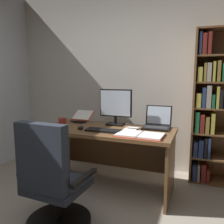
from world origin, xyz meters
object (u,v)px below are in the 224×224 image
notepad (131,129)px  laptop (157,123)px  reading_stand_with_book (82,116)px  keyboard (104,130)px  monitor (116,107)px  coffee_mug (62,122)px  computer_mouse (81,128)px  pen (133,128)px  desk (110,144)px  open_binder (140,135)px  office_chair (52,185)px  bookshelf (220,108)px

notepad → laptop: bearing=35.0°
reading_stand_with_book → keyboard: bearing=-41.4°
monitor → coffee_mug: (-0.63, -0.28, -0.18)m
reading_stand_with_book → laptop: bearing=-2.8°
keyboard → computer_mouse: size_ratio=4.04×
monitor → keyboard: size_ratio=1.11×
notepad → coffee_mug: (-0.89, -0.10, 0.05)m
keyboard → pen: 0.36m
desk → reading_stand_with_book: 0.62m
desk → open_binder: 0.58m
open_binder → coffee_mug: bearing=173.6°
keyboard → pen: bearing=36.7°
keyboard → reading_stand_with_book: reading_stand_with_book is taller
desk → laptop: 0.64m
desk → office_chair: (-0.15, -1.01, -0.12)m
desk → laptop: (0.56, 0.18, 0.26)m
bookshelf → keyboard: bearing=-147.4°
notepad → coffee_mug: size_ratio=2.07×
notepad → coffee_mug: bearing=-173.8°
desk → computer_mouse: 0.43m
pen → keyboard: bearing=-143.3°
notepad → coffee_mug: coffee_mug is taller
reading_stand_with_book → pen: 0.84m
laptop → open_binder: 0.47m
coffee_mug → keyboard: bearing=-10.4°
desk → bookshelf: size_ratio=0.81×
bookshelf → pen: bookshelf is taller
reading_stand_with_book → pen: bearing=-16.9°
coffee_mug → desk: bearing=10.2°
office_chair → bookshelf: bearing=51.1°
computer_mouse → reading_stand_with_book: (-0.22, 0.46, 0.05)m
bookshelf → notepad: size_ratio=9.35×
keyboard → reading_stand_with_book: bearing=138.6°
laptop → open_binder: (-0.10, -0.45, -0.04)m
laptop → computer_mouse: 0.93m
notepad → pen: pen is taller
notepad → desk: bearing=177.6°
office_chair → reading_stand_with_book: (-0.35, 1.24, 0.40)m
desk → notepad: bearing=-2.4°
reading_stand_with_book → desk: bearing=-24.8°
computer_mouse → reading_stand_with_book: size_ratio=0.37×
computer_mouse → pen: size_ratio=0.74×
bookshelf → office_chair: size_ratio=1.95×
office_chair → coffee_mug: size_ratio=9.93×
bookshelf → computer_mouse: (-1.56, -0.80, -0.21)m
bookshelf → notepad: 1.18m
bookshelf → reading_stand_with_book: (-1.78, -0.35, -0.16)m
laptop → notepad: 0.34m
desk → reading_stand_with_book: size_ratio=5.74×
monitor → laptop: bearing=0.7°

